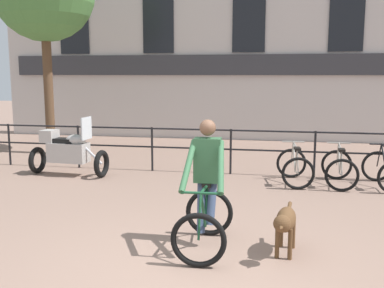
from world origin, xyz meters
The scene contains 7 objects.
ground_plane centered at (0.00, 0.00, 0.00)m, with size 60.00×60.00×0.00m, color #8E7060.
canal_railing centered at (0.00, 5.20, 0.71)m, with size 15.05×0.05×1.05m.
cyclist_with_bike centered at (0.13, 0.74, 0.76)m, with size 0.72×1.19×1.70m.
dog centered at (1.17, 0.62, 0.45)m, with size 0.32×1.06×0.64m.
parked_motorcycle centered at (-3.63, 4.37, 0.56)m, with size 1.80×0.76×1.35m.
parked_bicycle_near_lamp centered at (1.42, 4.54, 0.36)m, with size 0.77×1.17×0.86m.
parked_bicycle_mid_left centered at (2.32, 4.54, 0.36)m, with size 0.69×1.13×0.86m.
Camera 1 is at (1.03, -4.96, 2.30)m, focal length 42.00 mm.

